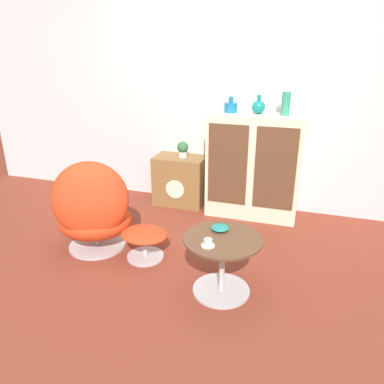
% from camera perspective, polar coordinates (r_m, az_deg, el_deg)
% --- Properties ---
extents(ground_plane, '(12.00, 12.00, 0.00)m').
position_cam_1_polar(ground_plane, '(3.25, -2.30, -12.12)').
color(ground_plane, brown).
extents(wall_back, '(6.40, 0.06, 2.60)m').
position_cam_1_polar(wall_back, '(4.29, 5.04, 14.91)').
color(wall_back, silver).
rests_on(wall_back, ground_plane).
extents(sideboard, '(0.98, 0.45, 1.13)m').
position_cam_1_polar(sideboard, '(4.13, 9.41, 3.95)').
color(sideboard, beige).
rests_on(sideboard, ground_plane).
extents(tv_console, '(0.59, 0.38, 0.58)m').
position_cam_1_polar(tv_console, '(4.45, -1.81, 1.80)').
color(tv_console, brown).
rests_on(tv_console, ground_plane).
extents(egg_chair, '(0.86, 0.83, 0.89)m').
position_cam_1_polar(egg_chair, '(3.50, -14.88, -2.85)').
color(egg_chair, '#B7B7BC').
rests_on(egg_chair, ground_plane).
extents(ottoman, '(0.43, 0.36, 0.28)m').
position_cam_1_polar(ottoman, '(3.37, -7.25, -6.91)').
color(ottoman, '#B7B7BC').
rests_on(ottoman, ground_plane).
extents(coffee_table, '(0.59, 0.59, 0.47)m').
position_cam_1_polar(coffee_table, '(2.88, 4.61, -10.28)').
color(coffee_table, '#B7B7BC').
rests_on(coffee_table, ground_plane).
extents(vase_leftmost, '(0.14, 0.14, 0.16)m').
position_cam_1_polar(vase_leftmost, '(4.03, 5.94, 12.77)').
color(vase_leftmost, '#196699').
rests_on(vase_leftmost, sideboard).
extents(vase_inner_left, '(0.14, 0.14, 0.19)m').
position_cam_1_polar(vase_inner_left, '(3.98, 10.11, 12.67)').
color(vase_inner_left, '#147A75').
rests_on(vase_inner_left, sideboard).
extents(vase_inner_right, '(0.09, 0.09, 0.23)m').
position_cam_1_polar(vase_inner_right, '(3.95, 14.11, 12.93)').
color(vase_inner_right, '#2D8E6B').
rests_on(vase_inner_right, sideboard).
extents(potted_plant, '(0.13, 0.13, 0.18)m').
position_cam_1_polar(potted_plant, '(4.32, -1.43, 6.62)').
color(potted_plant, silver).
rests_on(potted_plant, tv_console).
extents(teacup, '(0.10, 0.10, 0.05)m').
position_cam_1_polar(teacup, '(2.67, 2.46, -7.81)').
color(teacup, white).
rests_on(teacup, coffee_table).
extents(bowl, '(0.14, 0.14, 0.04)m').
position_cam_1_polar(bowl, '(2.89, 4.29, -5.43)').
color(bowl, '#1E7A70').
rests_on(bowl, coffee_table).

